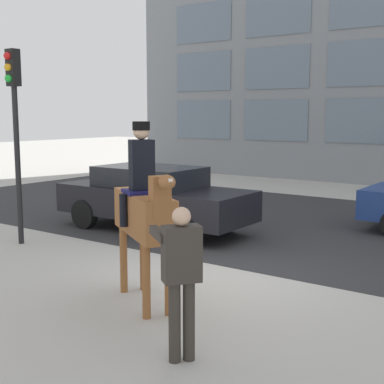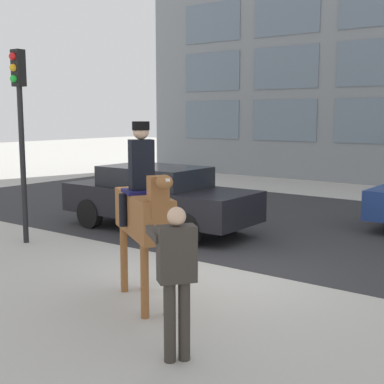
{
  "view_description": "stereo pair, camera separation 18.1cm",
  "coord_description": "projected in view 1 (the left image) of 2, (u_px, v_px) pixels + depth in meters",
  "views": [
    {
      "loc": [
        4.68,
        -7.19,
        2.64
      ],
      "look_at": [
        0.26,
        -1.01,
        1.53
      ],
      "focal_mm": 50.0,
      "sensor_mm": 36.0,
      "label": 1
    },
    {
      "loc": [
        4.83,
        -7.09,
        2.64
      ],
      "look_at": [
        0.26,
        -1.01,
        1.53
      ],
      "focal_mm": 50.0,
      "sensor_mm": 36.0,
      "label": 2
    }
  ],
  "objects": [
    {
      "name": "pedestrian_bystander",
      "position": [
        180.0,
        271.0,
        5.65
      ],
      "size": [
        0.9,
        0.53,
        1.69
      ],
      "rotation": [
        0.0,
        0.0,
        2.49
      ],
      "color": "#332D28",
      "rests_on": "ground_plane"
    },
    {
      "name": "road_surface",
      "position": [
        324.0,
        226.0,
        12.69
      ],
      "size": [
        24.6,
        8.5,
        0.01
      ],
      "color": "#2D2D30",
      "rests_on": "ground_plane"
    },
    {
      "name": "ground_plane",
      "position": [
        214.0,
        275.0,
        8.86
      ],
      "size": [
        80.0,
        80.0,
        0.0
      ],
      "primitive_type": "plane",
      "color": "#B2AFA8"
    },
    {
      "name": "traffic_light",
      "position": [
        15.0,
        115.0,
        10.64
      ],
      "size": [
        0.24,
        0.29,
        3.91
      ],
      "color": "black",
      "rests_on": "ground_plane"
    },
    {
      "name": "mounted_horse_lead",
      "position": [
        145.0,
        210.0,
        7.33
      ],
      "size": [
        1.77,
        1.28,
        2.54
      ],
      "rotation": [
        0.0,
        0.0,
        -0.56
      ],
      "color": "brown",
      "rests_on": "ground_plane"
    },
    {
      "name": "street_car_near_lane",
      "position": [
        153.0,
        197.0,
        12.19
      ],
      "size": [
        4.64,
        1.8,
        1.46
      ],
      "color": "black",
      "rests_on": "ground_plane"
    }
  ]
}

